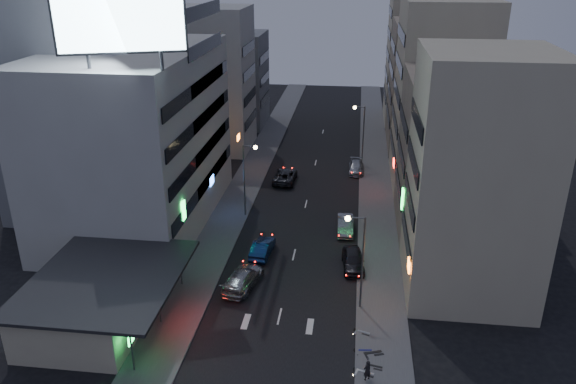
% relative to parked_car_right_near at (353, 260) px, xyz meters
% --- Properties ---
extents(ground, '(180.00, 180.00, 0.00)m').
position_rel_parked_car_right_near_xyz_m(ground, '(-5.60, -12.26, -0.80)').
color(ground, black).
rests_on(ground, ground).
extents(sidewalk_left, '(4.00, 120.00, 0.12)m').
position_rel_parked_car_right_near_xyz_m(sidewalk_left, '(-13.60, 17.74, -0.74)').
color(sidewalk_left, '#4C4C4F').
rests_on(sidewalk_left, ground).
extents(sidewalk_right, '(4.00, 120.00, 0.12)m').
position_rel_parked_car_right_near_xyz_m(sidewalk_right, '(2.40, 17.74, -0.74)').
color(sidewalk_right, '#4C4C4F').
rests_on(sidewalk_right, ground).
extents(food_court, '(11.00, 13.00, 3.88)m').
position_rel_parked_car_right_near_xyz_m(food_court, '(-19.50, -10.26, 1.19)').
color(food_court, '#B9B091').
rests_on(food_court, ground).
extents(white_building, '(14.00, 24.00, 18.00)m').
position_rel_parked_car_right_near_xyz_m(white_building, '(-22.60, 7.74, 8.20)').
color(white_building, '#B0B1AC').
rests_on(white_building, ground).
extents(grey_tower, '(10.00, 14.00, 34.00)m').
position_rel_parked_car_right_near_xyz_m(grey_tower, '(-31.60, 10.74, 16.20)').
color(grey_tower, slate).
rests_on(grey_tower, ground).
extents(shophouse_near, '(10.00, 11.00, 20.00)m').
position_rel_parked_car_right_near_xyz_m(shophouse_near, '(9.40, -1.76, 9.20)').
color(shophouse_near, '#B9B091').
rests_on(shophouse_near, ground).
extents(shophouse_mid, '(11.00, 12.00, 16.00)m').
position_rel_parked_car_right_near_xyz_m(shophouse_mid, '(9.90, 9.74, 7.20)').
color(shophouse_mid, gray).
rests_on(shophouse_mid, ground).
extents(shophouse_far, '(10.00, 14.00, 22.00)m').
position_rel_parked_car_right_near_xyz_m(shophouse_far, '(9.40, 22.74, 10.20)').
color(shophouse_far, '#B9B091').
rests_on(shophouse_far, ground).
extents(far_left_a, '(11.00, 10.00, 20.00)m').
position_rel_parked_car_right_near_xyz_m(far_left_a, '(-21.10, 32.74, 9.20)').
color(far_left_a, '#B0B1AC').
rests_on(far_left_a, ground).
extents(far_left_b, '(12.00, 10.00, 15.00)m').
position_rel_parked_car_right_near_xyz_m(far_left_b, '(-21.60, 45.74, 6.70)').
color(far_left_b, slate).
rests_on(far_left_b, ground).
extents(far_right_a, '(11.00, 12.00, 18.00)m').
position_rel_parked_car_right_near_xyz_m(far_right_a, '(9.90, 37.74, 8.20)').
color(far_right_a, gray).
rests_on(far_right_a, ground).
extents(far_right_b, '(12.00, 12.00, 24.00)m').
position_rel_parked_car_right_near_xyz_m(far_right_b, '(10.40, 51.74, 11.20)').
color(far_right_b, '#B9B091').
rests_on(far_right_b, ground).
extents(billboard, '(9.52, 3.75, 6.20)m').
position_rel_parked_car_right_near_xyz_m(billboard, '(-18.59, -2.29, 20.86)').
color(billboard, '#595B60').
rests_on(billboard, white_building).
extents(street_lamp_right_near, '(1.60, 0.44, 8.02)m').
position_rel_parked_car_right_near_xyz_m(street_lamp_right_near, '(0.30, -6.26, 4.57)').
color(street_lamp_right_near, '#595B60').
rests_on(street_lamp_right_near, sidewalk_right).
extents(street_lamp_left, '(1.60, 0.44, 8.02)m').
position_rel_parked_car_right_near_xyz_m(street_lamp_left, '(-11.50, 9.74, 4.57)').
color(street_lamp_left, '#595B60').
rests_on(street_lamp_left, sidewalk_left).
extents(street_lamp_right_far, '(1.60, 0.44, 8.02)m').
position_rel_parked_car_right_near_xyz_m(street_lamp_right_far, '(0.30, 27.74, 4.57)').
color(street_lamp_right_far, '#595B60').
rests_on(street_lamp_right_far, sidewalk_right).
extents(parked_car_right_near, '(2.36, 4.85, 1.59)m').
position_rel_parked_car_right_near_xyz_m(parked_car_right_near, '(0.00, 0.00, 0.00)').
color(parked_car_right_near, '#232227').
rests_on(parked_car_right_near, ground).
extents(parked_car_right_mid, '(1.77, 4.62, 1.50)m').
position_rel_parked_car_right_near_xyz_m(parked_car_right_mid, '(-0.93, 7.24, -0.05)').
color(parked_car_right_mid, gray).
rests_on(parked_car_right_mid, ground).
extents(parked_car_left, '(2.71, 5.66, 1.56)m').
position_rel_parked_car_right_near_xyz_m(parked_car_left, '(-8.87, 20.31, -0.02)').
color(parked_car_left, '#2A2B30').
rests_on(parked_car_left, ground).
extents(parked_car_right_far, '(2.01, 4.79, 1.38)m').
position_rel_parked_car_right_near_xyz_m(parked_car_right_far, '(-0.04, 24.74, -0.11)').
color(parked_car_right_far, '#9B9EA3').
rests_on(parked_car_right_far, ground).
extents(road_car_blue, '(1.94, 4.67, 1.50)m').
position_rel_parked_car_right_near_xyz_m(road_car_blue, '(-8.57, 1.34, -0.05)').
color(road_car_blue, navy).
rests_on(road_car_blue, ground).
extents(road_car_silver, '(3.29, 5.88, 1.61)m').
position_rel_parked_car_right_near_xyz_m(road_car_silver, '(-9.32, -4.31, 0.01)').
color(road_car_silver, '#9DA0A5').
rests_on(road_car_silver, ground).
extents(person, '(0.67, 0.62, 1.53)m').
position_rel_parked_car_right_near_xyz_m(person, '(1.21, -14.76, 0.09)').
color(person, black).
rests_on(person, sidewalk_right).
extents(scooter_black_a, '(0.93, 1.81, 1.06)m').
position_rel_parked_car_right_near_xyz_m(scooter_black_a, '(2.33, -13.36, -0.15)').
color(scooter_black_a, black).
rests_on(scooter_black_a, sidewalk_right).
extents(scooter_silver_a, '(1.11, 1.97, 1.14)m').
position_rel_parked_car_right_near_xyz_m(scooter_silver_a, '(1.75, -14.10, -0.11)').
color(scooter_silver_a, '#AEB2B6').
rests_on(scooter_silver_a, sidewalk_right).
extents(scooter_blue, '(0.73, 1.69, 1.00)m').
position_rel_parked_car_right_near_xyz_m(scooter_blue, '(1.60, -11.56, -0.18)').
color(scooter_blue, navy).
rests_on(scooter_blue, sidewalk_right).
extents(scooter_black_b, '(1.30, 2.08, 1.21)m').
position_rel_parked_car_right_near_xyz_m(scooter_black_b, '(2.24, -11.57, -0.07)').
color(scooter_black_b, black).
rests_on(scooter_black_b, sidewalk_right).
extents(scooter_silver_b, '(1.04, 1.74, 1.01)m').
position_rel_parked_car_right_near_xyz_m(scooter_silver_b, '(1.51, -9.65, -0.17)').
color(scooter_silver_b, '#95969C').
rests_on(scooter_silver_b, sidewalk_right).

